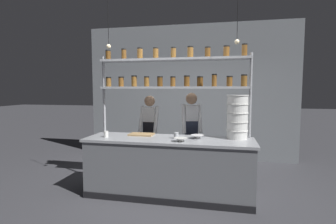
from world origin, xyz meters
name	(u,v)px	position (x,y,z in m)	size (l,w,h in m)	color
ground_plane	(169,195)	(0.00, 0.00, 0.00)	(40.00, 40.00, 0.00)	#3D3D42
back_wall	(189,92)	(0.00, 2.39, 1.61)	(5.04, 0.12, 3.22)	gray
prep_counter	(169,167)	(0.00, 0.00, 0.46)	(2.64, 0.76, 0.92)	slate
spice_shelf_unit	(173,77)	(0.01, 0.33, 1.89)	(2.52, 0.28, 2.39)	#999BA0
chef_left	(150,131)	(-0.53, 0.76, 0.89)	(0.37, 0.28, 1.56)	black
chef_center	(191,131)	(0.26, 0.73, 0.93)	(0.41, 0.34, 1.62)	black
container_stack	(237,117)	(1.04, 0.21, 1.26)	(0.33, 0.33, 0.68)	white
cutting_board	(141,134)	(-0.51, 0.20, 0.93)	(0.40, 0.26, 0.02)	#A88456
prep_bowl_near_left	(197,137)	(0.44, 0.08, 0.95)	(0.21, 0.21, 0.06)	white
prep_bowl_center_front	(181,140)	(0.22, -0.20, 0.95)	(0.20, 0.20, 0.06)	silver
serving_cup_front	(106,134)	(-1.01, -0.10, 0.97)	(0.07, 0.07, 0.10)	silver
serving_cup_by_board	(176,135)	(0.12, 0.02, 0.97)	(0.07, 0.07, 0.10)	#B2B7BC
pendant_light_row	(169,41)	(0.01, 0.00, 2.42)	(2.05, 0.07, 0.83)	black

